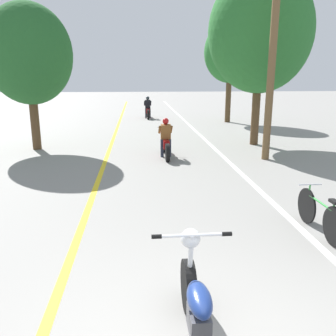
% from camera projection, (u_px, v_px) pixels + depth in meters
% --- Properties ---
extents(lane_stripe_center, '(0.14, 48.00, 0.01)m').
position_uv_depth(lane_stripe_center, '(112.00, 142.00, 15.05)').
color(lane_stripe_center, yellow).
rests_on(lane_stripe_center, ground).
extents(lane_stripe_edge, '(0.14, 48.00, 0.01)m').
position_uv_depth(lane_stripe_edge, '(206.00, 140.00, 15.38)').
color(lane_stripe_edge, white).
rests_on(lane_stripe_edge, ground).
extents(utility_pole, '(1.10, 0.24, 5.97)m').
position_uv_depth(utility_pole, '(272.00, 64.00, 11.20)').
color(utility_pole, brown).
rests_on(utility_pole, ground).
extents(roadside_tree_right_near, '(3.98, 3.58, 6.62)m').
position_uv_depth(roadside_tree_right_near, '(261.00, 32.00, 13.45)').
color(roadside_tree_right_near, '#513A23').
rests_on(roadside_tree_right_near, ground).
extents(roadside_tree_right_far, '(3.02, 2.72, 5.77)m').
position_uv_depth(roadside_tree_right_far, '(230.00, 53.00, 20.49)').
color(roadside_tree_right_far, '#513A23').
rests_on(roadside_tree_right_far, ground).
extents(roadside_tree_left, '(3.11, 2.80, 5.26)m').
position_uv_depth(roadside_tree_left, '(29.00, 55.00, 12.73)').
color(roadside_tree_left, '#513A23').
rests_on(roadside_tree_left, ground).
extents(motorcycle_foreground, '(0.88, 2.03, 1.08)m').
position_uv_depth(motorcycle_foreground, '(198.00, 312.00, 3.56)').
color(motorcycle_foreground, black).
rests_on(motorcycle_foreground, ground).
extents(motorcycle_rider_lead, '(0.50, 2.04, 1.33)m').
position_uv_depth(motorcycle_rider_lead, '(166.00, 142.00, 12.22)').
color(motorcycle_rider_lead, black).
rests_on(motorcycle_rider_lead, ground).
extents(motorcycle_rider_far, '(0.50, 2.04, 1.42)m').
position_uv_depth(motorcycle_rider_far, '(148.00, 110.00, 23.28)').
color(motorcycle_rider_far, black).
rests_on(motorcycle_rider_far, ground).
extents(bicycle_parked, '(0.44, 1.64, 0.79)m').
position_uv_depth(bicycle_parked, '(320.00, 214.00, 6.26)').
color(bicycle_parked, black).
rests_on(bicycle_parked, ground).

